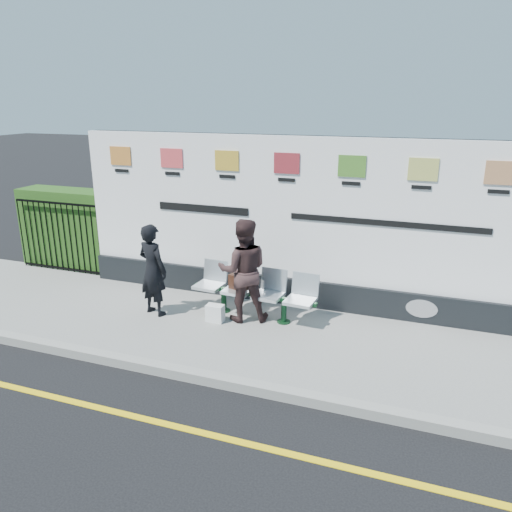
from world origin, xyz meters
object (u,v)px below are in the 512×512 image
at_px(billboard, 287,234).
at_px(woman_right, 243,270).
at_px(bench, 253,304).
at_px(woman_left, 153,270).

distance_m(billboard, woman_right, 1.16).
xyz_separation_m(bench, woman_left, (-1.66, -0.45, 0.57)).
height_order(bench, woman_right, woman_right).
relative_size(bench, woman_left, 1.35).
relative_size(bench, woman_right, 1.23).
distance_m(woman_left, woman_right, 1.57).
bearing_deg(bench, billboard, 73.00).
bearing_deg(woman_right, woman_left, -11.05).
bearing_deg(woman_left, woman_right, -152.16).
height_order(bench, woman_left, woman_left).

